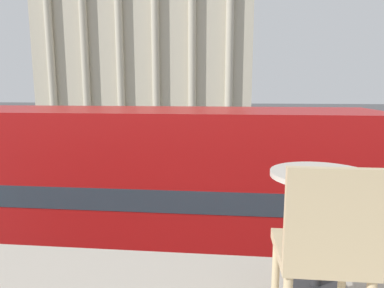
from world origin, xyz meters
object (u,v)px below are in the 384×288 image
(cafe_chair_0, at_px, (325,249))
(car_silver, at_px, (245,149))
(car_white, at_px, (219,133))
(pedestrian_grey, at_px, (136,135))
(pedestrian_olive, at_px, (249,172))
(double_decker_bus, at_px, (132,191))
(traffic_light_mid, at_px, (175,126))
(cafe_dining_table, at_px, (320,204))
(pedestrian_white, at_px, (271,125))
(plaza_building_left, at_px, (149,23))
(pedestrian_red, at_px, (261,126))

(cafe_chair_0, relative_size, car_silver, 0.22)
(car_white, distance_m, pedestrian_grey, 7.88)
(cafe_chair_0, relative_size, pedestrian_olive, 0.57)
(double_decker_bus, distance_m, traffic_light_mid, 13.33)
(cafe_dining_table, xyz_separation_m, car_white, (-1.21, 28.42, -3.34))
(cafe_chair_0, xyz_separation_m, car_white, (-1.08, 28.97, -3.32))
(cafe_dining_table, bearing_deg, pedestrian_white, 83.35)
(pedestrian_white, bearing_deg, traffic_light_mid, -20.65)
(double_decker_bus, xyz_separation_m, traffic_light_mid, (-1.02, 13.29, -0.01))
(cafe_dining_table, bearing_deg, traffic_light_mid, 101.29)
(traffic_light_mid, height_order, car_silver, traffic_light_mid)
(cafe_dining_table, xyz_separation_m, traffic_light_mid, (-3.73, 18.70, -1.69))
(plaza_building_left, relative_size, pedestrian_olive, 17.06)
(car_white, bearing_deg, car_silver, -45.92)
(double_decker_bus, xyz_separation_m, car_white, (1.51, 23.02, -1.66))
(car_white, bearing_deg, double_decker_bus, -62.90)
(pedestrian_olive, bearing_deg, car_white, 108.47)
(cafe_dining_table, distance_m, pedestrian_olive, 13.66)
(car_white, height_order, pedestrian_grey, pedestrian_grey)
(car_white, height_order, pedestrian_white, pedestrian_white)
(cafe_chair_0, bearing_deg, plaza_building_left, 103.69)
(cafe_dining_table, xyz_separation_m, plaza_building_left, (-10.97, 44.13, 9.09))
(cafe_dining_table, relative_size, traffic_light_mid, 0.20)
(double_decker_bus, relative_size, pedestrian_red, 6.51)
(pedestrian_olive, bearing_deg, cafe_chair_0, -80.30)
(double_decker_bus, bearing_deg, plaza_building_left, 101.81)
(cafe_dining_table, bearing_deg, car_white, 92.43)
(cafe_chair_0, relative_size, pedestrian_red, 0.55)
(cafe_dining_table, bearing_deg, car_silver, 88.10)
(pedestrian_white, height_order, pedestrian_grey, pedestrian_grey)
(pedestrian_white, distance_m, pedestrian_olive, 19.27)
(car_white, distance_m, pedestrian_red, 5.74)
(cafe_chair_0, relative_size, plaza_building_left, 0.03)
(plaza_building_left, xyz_separation_m, car_white, (9.76, -15.70, -12.44))
(car_silver, distance_m, pedestrian_grey, 8.93)
(pedestrian_grey, bearing_deg, pedestrian_white, -50.88)
(pedestrian_white, bearing_deg, double_decker_bus, -5.29)
(cafe_dining_table, height_order, pedestrian_white, cafe_dining_table)
(plaza_building_left, relative_size, car_white, 6.44)
(double_decker_bus, distance_m, pedestrian_red, 27.64)
(pedestrian_red, bearing_deg, traffic_light_mid, -38.23)
(pedestrian_grey, bearing_deg, plaza_building_left, 11.84)
(pedestrian_olive, bearing_deg, plaza_building_left, 122.50)
(cafe_chair_0, height_order, traffic_light_mid, cafe_chair_0)
(plaza_building_left, xyz_separation_m, pedestrian_grey, (3.39, -20.32, -12.07))
(double_decker_bus, bearing_deg, pedestrian_red, 78.07)
(double_decker_bus, distance_m, pedestrian_olive, 8.63)
(pedestrian_olive, bearing_deg, cafe_dining_table, -79.88)
(cafe_chair_0, xyz_separation_m, pedestrian_red, (3.01, 32.98, -3.08))
(double_decker_bus, bearing_deg, cafe_dining_table, -63.59)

